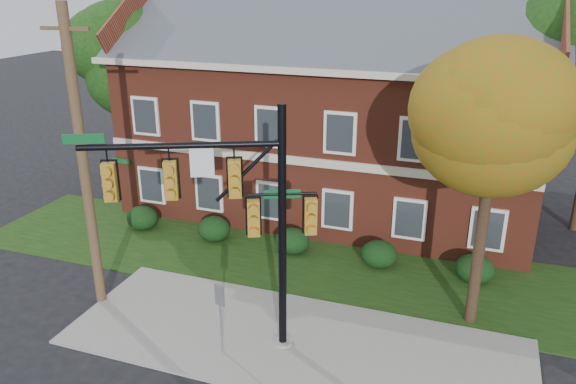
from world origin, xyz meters
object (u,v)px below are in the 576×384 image
(tree_far_rear, at_px, (394,9))
(tree_near_right, at_px, (505,121))
(utility_pole, at_px, (83,163))
(traffic_signal, at_px, (234,207))
(hedge_center, at_px, (292,241))
(tree_left_rear, at_px, (130,61))
(hedge_left, at_px, (214,229))
(sign_post, at_px, (220,308))
(hedge_right, at_px, (379,254))
(apartment_building, at_px, (330,105))
(hedge_far_right, at_px, (475,269))
(hedge_far_left, at_px, (142,218))

(tree_far_rear, bearing_deg, tree_near_right, -69.73)
(utility_pole, bearing_deg, traffic_signal, -16.85)
(hedge_center, height_order, tree_left_rear, tree_left_rear)
(hedge_left, distance_m, tree_near_right, 12.68)
(sign_post, bearing_deg, hedge_right, 79.62)
(tree_left_rear, xyz_separation_m, tree_far_rear, (11.07, 8.96, 2.16))
(utility_pole, bearing_deg, apartment_building, 57.00)
(utility_pole, xyz_separation_m, sign_post, (5.18, -1.25, -3.41))
(hedge_far_right, bearing_deg, utility_pole, -154.82)
(hedge_right, height_order, tree_near_right, tree_near_right)
(hedge_far_left, bearing_deg, sign_post, -43.84)
(apartment_building, height_order, hedge_far_right, apartment_building)
(tree_left_rear, bearing_deg, tree_near_right, -22.36)
(traffic_signal, distance_m, utility_pole, 5.59)
(hedge_center, height_order, hedge_right, same)
(tree_near_right, bearing_deg, sign_post, -150.04)
(apartment_building, relative_size, tree_left_rear, 2.12)
(hedge_right, relative_size, tree_left_rear, 0.16)
(hedge_far_left, xyz_separation_m, hedge_left, (3.50, 0.00, 0.00))
(apartment_building, height_order, sign_post, apartment_building)
(tree_far_rear, xyz_separation_m, sign_post, (-1.16, -19.99, -7.28))
(hedge_center, xyz_separation_m, sign_post, (0.18, -6.90, 1.04))
(hedge_left, bearing_deg, hedge_right, 0.00)
(tree_near_right, height_order, traffic_signal, tree_near_right)
(hedge_far_left, xyz_separation_m, traffic_signal, (7.52, -6.47, 4.06))
(hedge_center, bearing_deg, hedge_left, 180.00)
(apartment_building, relative_size, tree_far_rear, 1.63)
(tree_far_rear, relative_size, sign_post, 4.99)
(hedge_center, relative_size, sign_post, 0.61)
(utility_pole, bearing_deg, tree_left_rear, 107.46)
(tree_left_rear, bearing_deg, tree_far_rear, 38.97)
(hedge_far_right, distance_m, tree_near_right, 6.77)
(hedge_far_left, relative_size, tree_left_rear, 0.16)
(hedge_center, distance_m, tree_near_right, 9.90)
(hedge_right, relative_size, sign_post, 0.61)
(apartment_building, xyz_separation_m, hedge_center, (0.00, -5.25, -4.46))
(tree_far_rear, bearing_deg, hedge_far_right, -66.63)
(hedge_far_left, relative_size, tree_near_right, 0.16)
(traffic_signal, relative_size, utility_pole, 0.75)
(hedge_left, relative_size, hedge_far_right, 1.00)
(apartment_building, distance_m, sign_post, 12.62)
(hedge_center, bearing_deg, utility_pole, -131.55)
(hedge_far_right, bearing_deg, hedge_left, 180.00)
(apartment_building, distance_m, traffic_signal, 11.74)
(tree_far_rear, bearing_deg, sign_post, -93.33)
(hedge_center, relative_size, traffic_signal, 0.19)
(hedge_right, bearing_deg, sign_post, -115.71)
(hedge_left, bearing_deg, sign_post, -61.91)
(traffic_signal, bearing_deg, sign_post, -152.25)
(hedge_left, bearing_deg, tree_near_right, -14.81)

